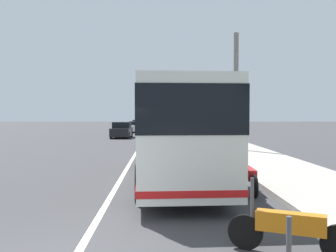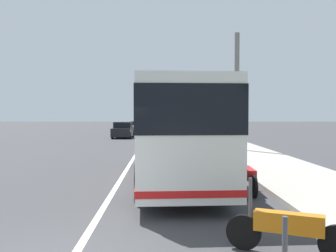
% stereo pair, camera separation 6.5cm
% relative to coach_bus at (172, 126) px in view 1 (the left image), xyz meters
% --- Properties ---
extents(sidewalk_curb, '(110.00, 3.60, 0.14)m').
position_rel_coach_bus_xyz_m(sidewalk_curb, '(2.09, -4.55, -1.85)').
color(sidewalk_curb, '#9E998E').
rests_on(sidewalk_curb, ground).
extents(lane_divider_line, '(110.00, 0.16, 0.01)m').
position_rel_coach_bus_xyz_m(lane_divider_line, '(2.09, 1.83, -1.91)').
color(lane_divider_line, silver).
rests_on(lane_divider_line, ground).
extents(coach_bus, '(11.05, 3.00, 3.26)m').
position_rel_coach_bus_xyz_m(coach_bus, '(0.00, 0.00, 0.00)').
color(coach_bus, silver).
rests_on(coach_bus, ground).
extents(motorcycle_by_tree, '(0.96, 1.93, 1.25)m').
position_rel_coach_bus_xyz_m(motorcycle_by_tree, '(-7.44, -1.69, -1.46)').
color(motorcycle_by_tree, black).
rests_on(motorcycle_by_tree, ground).
extents(motorcycle_far_end, '(2.20, 0.27, 1.27)m').
position_rel_coach_bus_xyz_m(motorcycle_far_end, '(-2.31, -2.23, -1.45)').
color(motorcycle_far_end, black).
rests_on(motorcycle_far_end, ground).
extents(car_side_street, '(4.29, 1.94, 1.55)m').
position_rel_coach_bus_xyz_m(car_side_street, '(23.71, 4.08, -1.18)').
color(car_side_street, black).
rests_on(car_side_street, ground).
extents(car_oncoming, '(4.03, 1.99, 1.49)m').
position_rel_coach_bus_xyz_m(car_oncoming, '(40.99, 3.29, -1.20)').
color(car_oncoming, gray).
rests_on(car_oncoming, ground).
extents(car_behind_bus, '(4.80, 2.12, 1.49)m').
position_rel_coach_bus_xyz_m(car_behind_bus, '(45.26, 0.27, -1.19)').
color(car_behind_bus, black).
rests_on(car_behind_bus, ground).
extents(car_ahead_same_lane, '(4.25, 2.03, 1.41)m').
position_rel_coach_bus_xyz_m(car_ahead_same_lane, '(34.53, 3.33, -1.24)').
color(car_ahead_same_lane, silver).
rests_on(car_ahead_same_lane, ground).
extents(utility_pole, '(0.30, 0.30, 7.33)m').
position_rel_coach_bus_xyz_m(utility_pole, '(9.88, -4.31, 1.75)').
color(utility_pole, slate).
rests_on(utility_pole, ground).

